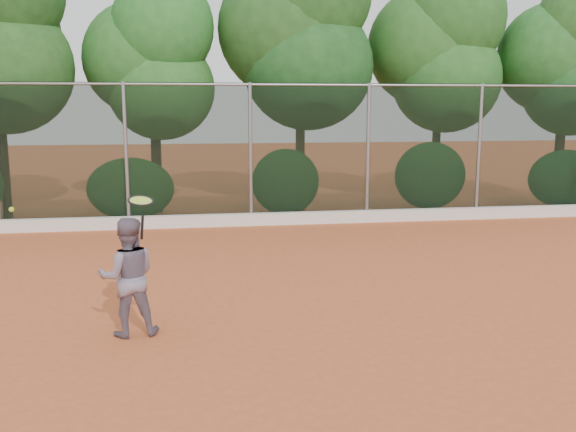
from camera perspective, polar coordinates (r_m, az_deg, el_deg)
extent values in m
plane|color=#C75A2E|center=(9.45, 0.95, -8.53)|extent=(80.00, 80.00, 0.00)
cube|color=silver|center=(15.98, -3.23, -0.30)|extent=(24.00, 0.20, 0.30)
imported|color=slate|center=(8.60, -14.05, -5.27)|extent=(0.82, 0.67, 1.57)
cube|color=black|center=(15.95, -3.35, 5.47)|extent=(24.00, 0.01, 3.50)
cylinder|color=gray|center=(15.91, -3.41, 11.59)|extent=(24.00, 0.06, 0.06)
cylinder|color=gray|center=(15.95, -14.19, 5.19)|extent=(0.09, 0.09, 3.50)
cylinder|color=gray|center=(15.95, -3.35, 5.47)|extent=(0.09, 0.09, 3.50)
cylinder|color=gray|center=(16.52, 7.11, 5.57)|extent=(0.09, 0.09, 3.50)
cylinder|color=gray|center=(17.58, 16.60, 5.50)|extent=(0.09, 0.09, 3.50)
cylinder|color=#3C2417|center=(18.42, -23.91, 4.31)|extent=(0.24, 0.24, 2.90)
ellipsoid|color=#356C29|center=(18.23, -23.93, 11.98)|extent=(3.50, 2.90, 3.40)
cylinder|color=#3D2617|center=(18.24, -11.59, 4.12)|extent=(0.28, 0.28, 2.40)
ellipsoid|color=#266021|center=(18.05, -11.21, 11.07)|extent=(2.90, 2.40, 2.80)
ellipsoid|color=#225A1F|center=(18.41, -12.86, 13.48)|extent=(3.20, 2.70, 3.10)
ellipsoid|color=#216022|center=(17.95, -11.08, 16.21)|extent=(2.70, 2.30, 2.90)
cylinder|color=#492D1C|center=(18.17, 1.09, 5.25)|extent=(0.26, 0.26, 3.00)
ellipsoid|color=#296627|center=(18.07, 1.81, 13.16)|extent=(3.60, 3.00, 3.50)
ellipsoid|color=#326928|center=(18.36, 0.05, 16.24)|extent=(3.90, 3.20, 3.80)
cylinder|color=#402D18|center=(19.50, 12.98, 4.88)|extent=(0.24, 0.24, 2.70)
ellipsoid|color=#20561D|center=(19.42, 13.92, 11.77)|extent=(3.20, 2.70, 3.10)
ellipsoid|color=#22521C|center=(19.57, 12.29, 14.46)|extent=(3.50, 2.90, 3.40)
ellipsoid|color=#1D4F1B|center=(19.51, 14.54, 16.75)|extent=(3.00, 2.50, 3.10)
cylinder|color=#412619|center=(20.82, 22.90, 4.38)|extent=(0.28, 0.28, 2.50)
ellipsoid|color=#2A6D29|center=(20.78, 23.95, 10.53)|extent=(3.00, 2.50, 2.90)
ellipsoid|color=#33772D|center=(20.80, 22.47, 12.83)|extent=(3.30, 2.80, 3.20)
ellipsoid|color=#39712B|center=(16.83, -13.81, 2.36)|extent=(2.20, 1.16, 1.60)
ellipsoid|color=#316727|center=(16.95, -0.22, 3.04)|extent=(1.80, 1.04, 1.76)
ellipsoid|color=#2F6928|center=(17.98, 12.51, 3.52)|extent=(2.00, 1.10, 1.84)
ellipsoid|color=#246025|center=(19.80, 23.36, 3.08)|extent=(2.16, 1.12, 1.64)
cylinder|color=black|center=(8.33, -12.84, -0.98)|extent=(0.08, 0.13, 0.33)
torus|color=black|center=(8.21, -12.96, 1.34)|extent=(0.42, 0.41, 0.11)
cylinder|color=#C6DD41|center=(8.21, -12.96, 1.34)|extent=(0.35, 0.35, 0.08)
sphere|color=#B4D430|center=(8.46, -23.36, 0.54)|extent=(0.06, 0.06, 0.06)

